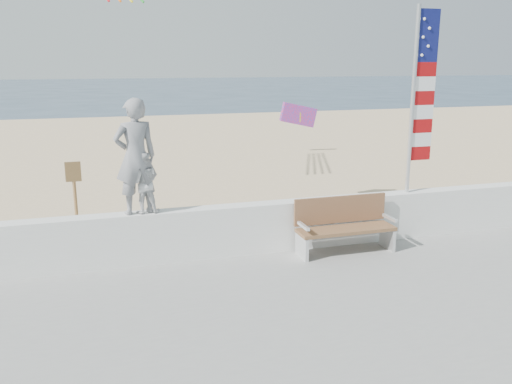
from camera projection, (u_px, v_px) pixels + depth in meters
ground at (278, 309)px, 8.04m from camera, size 220.00×220.00×0.00m
sand at (181, 181)px, 16.39m from camera, size 90.00×40.00×0.08m
seawall at (242, 229)px, 9.75m from camera, size 30.00×0.35×0.90m
adult at (136, 157)px, 8.90m from camera, size 0.78×0.58×1.93m
child at (143, 183)px, 9.03m from camera, size 0.53×0.42×1.04m
bench at (344, 225)px, 9.82m from camera, size 1.80×0.57×1.00m
flag at (419, 93)px, 10.17m from camera, size 0.50×0.08×3.50m
parafoil_kite at (299, 115)px, 12.80m from camera, size 0.90×0.35×0.60m
sign at (75, 190)px, 11.38m from camera, size 0.32×0.07×1.46m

